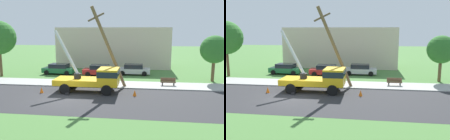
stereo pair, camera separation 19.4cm
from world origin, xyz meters
The scene contains 14 objects.
ground_plane centered at (0.00, 12.00, 0.00)m, with size 120.00×120.00×0.00m, color #477538.
road_asphalt centered at (0.00, 0.00, 0.00)m, with size 80.00×8.31×0.01m, color #2B2B2D.
sidewalk_strip centered at (0.00, 5.80, 0.05)m, with size 80.00×3.29×0.10m, color #9E9E99.
utility_truck centered at (2.24, 2.57, 1.41)m, with size 6.77×3.20×5.98m.
leaning_utility_pole centered at (3.40, 3.76, 4.23)m, with size 3.61×2.79×8.30m.
traffic_cone_ahead centered at (6.09, 1.60, 0.28)m, with size 0.36×0.36×0.56m, color orange.
traffic_cone_behind centered at (-2.84, 1.53, 0.28)m, with size 0.36×0.36×0.56m, color orange.
parked_sedan_green centered at (-4.61, 11.22, 0.71)m, with size 4.50×2.19×1.42m.
parked_sedan_red centered at (1.13, 10.91, 0.71)m, with size 4.45×2.10×1.42m.
parked_sedan_silver centered at (5.58, 12.04, 0.71)m, with size 4.41×2.03×1.42m.
park_bench centered at (9.53, 5.87, 0.46)m, with size 1.60×0.45×0.90m.
roadside_tree_near centered at (-11.53, 8.63, 5.02)m, with size 4.30×4.30×7.19m.
roadside_tree_far centered at (14.99, 9.01, 3.75)m, with size 3.22×3.22×5.39m.
lowrise_building_backdrop centered at (2.04, 19.25, 3.20)m, with size 18.00×6.00×6.40m, color beige.
Camera 2 is at (6.86, -18.98, 5.93)m, focal length 37.10 mm.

